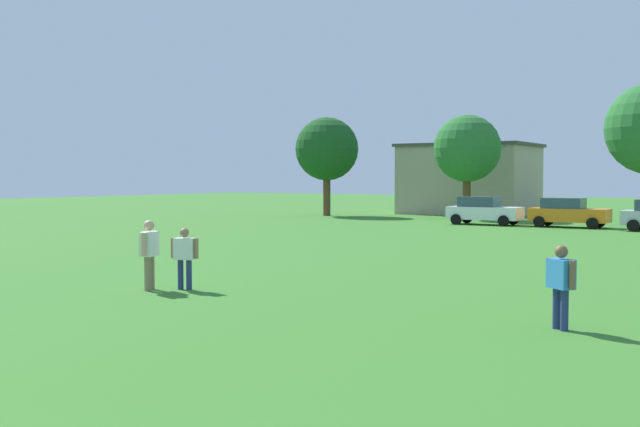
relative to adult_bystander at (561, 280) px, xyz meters
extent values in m
plane|color=#387528|center=(-5.08, 17.21, -0.94)|extent=(160.00, 160.00, 0.00)
cylinder|color=navy|center=(-0.09, 0.07, -0.56)|extent=(0.15, 0.15, 0.78)
cylinder|color=navy|center=(0.09, -0.07, -0.56)|extent=(0.15, 0.15, 0.78)
cube|color=#337FCC|center=(0.00, 0.00, 0.11)|extent=(0.59, 0.55, 0.55)
cylinder|color=brown|center=(-0.25, 0.20, 0.13)|extent=(0.11, 0.11, 0.52)
cylinder|color=brown|center=(0.25, -0.20, 0.13)|extent=(0.11, 0.11, 0.52)
sphere|color=brown|center=(0.00, 0.00, 0.53)|extent=(0.24, 0.24, 0.24)
cylinder|color=navy|center=(-9.54, 0.09, -0.56)|extent=(0.14, 0.14, 0.77)
cylinder|color=navy|center=(-9.32, 0.16, -0.56)|extent=(0.14, 0.14, 0.77)
cube|color=white|center=(-9.43, 0.13, 0.10)|extent=(0.58, 0.43, 0.54)
cylinder|color=#936B4C|center=(-9.73, 0.03, 0.11)|extent=(0.11, 0.11, 0.51)
cylinder|color=#936B4C|center=(-9.13, 0.23, 0.11)|extent=(0.11, 0.11, 0.51)
sphere|color=#936B4C|center=(-9.43, 0.13, 0.51)|extent=(0.24, 0.24, 0.24)
cylinder|color=#8C7259|center=(-10.09, -0.52, -0.51)|extent=(0.16, 0.16, 0.87)
cylinder|color=#8C7259|center=(-10.19, -0.28, -0.51)|extent=(0.16, 0.16, 0.87)
cube|color=white|center=(-10.14, -0.40, 0.23)|extent=(0.53, 0.66, 0.61)
cylinder|color=tan|center=(-10.00, -0.73, 0.25)|extent=(0.13, 0.13, 0.58)
cylinder|color=tan|center=(-10.28, -0.07, 0.25)|extent=(0.13, 0.13, 0.58)
sphere|color=tan|center=(-10.14, -0.40, 0.69)|extent=(0.27, 0.27, 0.27)
cube|color=white|center=(-12.05, 29.56, -0.24)|extent=(4.30, 1.80, 0.76)
cube|color=#334756|center=(-12.39, 29.56, 0.44)|extent=(2.24, 1.58, 0.60)
cylinder|color=black|center=(-10.58, 30.46, -0.62)|extent=(0.64, 0.22, 0.64)
cylinder|color=black|center=(-10.58, 28.66, -0.62)|extent=(0.64, 0.22, 0.64)
cylinder|color=black|center=(-13.51, 30.46, -0.62)|extent=(0.64, 0.22, 0.64)
cylinder|color=black|center=(-13.51, 28.66, -0.62)|extent=(0.64, 0.22, 0.64)
cube|color=orange|center=(-7.12, 29.77, -0.24)|extent=(4.30, 1.80, 0.76)
cube|color=#334756|center=(-7.46, 29.77, 0.44)|extent=(2.24, 1.58, 0.60)
cylinder|color=black|center=(-5.66, 30.67, -0.62)|extent=(0.64, 0.22, 0.64)
cylinder|color=black|center=(-5.66, 28.87, -0.62)|extent=(0.64, 0.22, 0.64)
cylinder|color=black|center=(-8.58, 30.67, -0.62)|extent=(0.64, 0.22, 0.64)
cylinder|color=black|center=(-8.58, 28.87, -0.62)|extent=(0.64, 0.22, 0.64)
cylinder|color=black|center=(-3.41, 29.79, -0.62)|extent=(0.64, 0.22, 0.64)
cylinder|color=black|center=(-3.41, 27.99, -0.62)|extent=(0.64, 0.22, 0.64)
cylinder|color=brown|center=(-25.68, 33.68, 0.53)|extent=(0.54, 0.54, 2.96)
sphere|color=#194C1E|center=(-25.68, 33.68, 4.00)|extent=(4.67, 4.67, 4.67)
cylinder|color=brown|center=(-15.10, 34.51, 0.49)|extent=(0.53, 0.53, 2.87)
sphere|color=#286B2D|center=(-15.10, 34.51, 3.85)|extent=(4.53, 4.53, 4.53)
cube|color=tan|center=(-17.82, 42.26, 1.65)|extent=(9.37, 7.39, 5.19)
cube|color=#4C4742|center=(-17.82, 42.26, 4.36)|extent=(9.74, 7.69, 0.24)
camera|label=1|loc=(3.64, -14.36, 1.91)|focal=42.73mm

